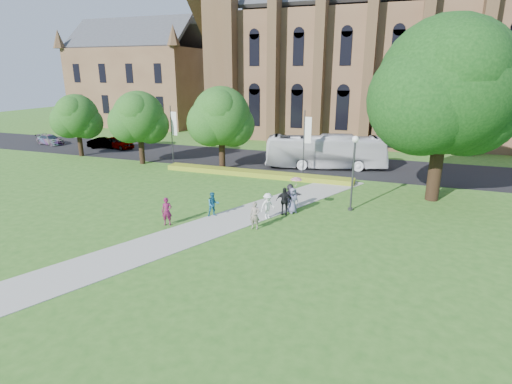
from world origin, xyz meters
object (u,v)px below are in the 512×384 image
at_px(tour_coach, 325,152).
at_px(car_1, 104,143).
at_px(car_2, 50,140).
at_px(streetlamp, 354,164).
at_px(pedestrian_0, 167,211).
at_px(large_tree, 447,86).
at_px(car_0, 119,143).

relative_size(tour_coach, car_1, 2.99).
distance_m(car_1, car_2, 8.58).
bearing_deg(car_1, streetlamp, -131.25).
bearing_deg(pedestrian_0, large_tree, 12.12).
relative_size(streetlamp, tour_coach, 0.44).
bearing_deg(large_tree, car_0, 165.64).
distance_m(streetlamp, pedestrian_0, 12.80).
bearing_deg(tour_coach, car_2, 74.33).
xyz_separation_m(streetlamp, car_0, (-30.36, 13.68, -2.53)).
distance_m(streetlamp, car_2, 42.90).
relative_size(large_tree, car_1, 3.32).
bearing_deg(tour_coach, streetlamp, -175.54).
bearing_deg(pedestrian_0, car_1, 114.00).
bearing_deg(car_0, car_2, 107.94).
xyz_separation_m(streetlamp, tour_coach, (-4.05, 12.04, -1.62)).
relative_size(car_2, pedestrian_0, 2.44).
relative_size(car_0, car_2, 1.01).
bearing_deg(car_2, tour_coach, -79.36).
relative_size(car_1, pedestrian_0, 2.23).
bearing_deg(tour_coach, car_1, 73.36).
height_order(streetlamp, car_2, streetlamp).
height_order(car_0, car_2, car_0).
bearing_deg(car_1, tour_coach, -111.36).
bearing_deg(car_0, large_tree, -90.06).
relative_size(large_tree, car_0, 3.00).
bearing_deg(tour_coach, pedestrian_0, 146.85).
distance_m(large_tree, pedestrian_0, 21.02).
xyz_separation_m(large_tree, pedestrian_0, (-16.06, -11.34, -7.44)).
bearing_deg(car_0, tour_coach, -79.27).
bearing_deg(large_tree, car_1, 166.91).
height_order(large_tree, car_0, large_tree).
relative_size(streetlamp, car_0, 1.19).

